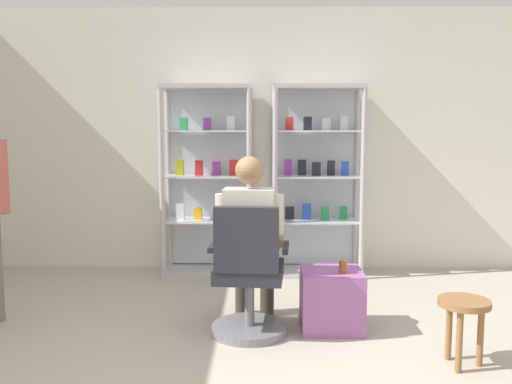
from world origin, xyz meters
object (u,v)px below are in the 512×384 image
wooden_stool (464,313)px  office_chair (249,282)px  storage_crate (331,300)px  tea_glass (343,267)px  display_cabinet_right (316,179)px  seated_shopkeeper (251,234)px  display_cabinet_left (208,179)px

wooden_stool → office_chair: bearing=160.4°
storage_crate → wooden_stool: (0.74, -0.63, 0.12)m
office_chair → tea_glass: bearing=6.2°
storage_crate → tea_glass: 0.29m
tea_glass → display_cabinet_right: bearing=91.3°
storage_crate → seated_shopkeeper: bearing=178.9°
wooden_stool → display_cabinet_left: bearing=128.9°
display_cabinet_left → seated_shopkeeper: bearing=-73.6°
display_cabinet_right → wooden_stool: (0.71, -2.25, -0.62)m
display_cabinet_right → seated_shopkeeper: size_ratio=1.47×
display_cabinet_left → wooden_stool: display_cabinet_left is taller
tea_glass → wooden_stool: 0.89m
display_cabinet_right → seated_shopkeeper: 1.74m
display_cabinet_right → seated_shopkeeper: (-0.63, -1.61, -0.25)m
seated_shopkeeper → storage_crate: 0.77m
seated_shopkeeper → office_chair: bearing=-94.3°
office_chair → wooden_stool: (1.35, -0.48, -0.05)m
display_cabinet_left → storage_crate: (1.07, -1.62, -0.74)m
display_cabinet_right → tea_glass: bearing=-88.7°
display_cabinet_right → wooden_stool: display_cabinet_right is taller
display_cabinet_left → storage_crate: size_ratio=4.24×
display_cabinet_left → tea_glass: 2.09m
display_cabinet_right → tea_glass: (0.04, -1.69, -0.47)m
seated_shopkeeper → tea_glass: 0.71m
wooden_stool → display_cabinet_right: bearing=107.6°
wooden_stool → tea_glass: bearing=140.6°
display_cabinet_right → wooden_stool: 2.44m
seated_shopkeeper → wooden_stool: bearing=-25.7°
display_cabinet_left → seated_shopkeeper: size_ratio=1.47×
office_chair → display_cabinet_right: bearing=70.1°
display_cabinet_left → tea_glass: bearing=-56.2°
storage_crate → wooden_stool: bearing=-40.3°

